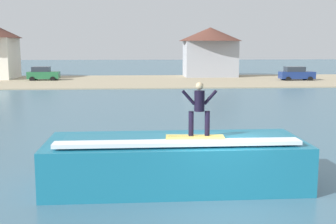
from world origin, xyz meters
TOP-DOWN VIEW (x-y plane):
  - ground_plane at (0.00, 0.00)m, footprint 260.00×260.00m
  - wave_crest at (-1.31, 1.43)m, footprint 8.31×3.22m
  - surfboard at (-0.76, 0.81)m, footprint 1.84×0.67m
  - surfer at (-0.61, 0.89)m, footprint 1.12×0.32m
  - shoreline_bank at (0.00, 43.60)m, footprint 120.00×19.75m
  - car_near_shore at (-14.49, 45.07)m, footprint 3.97×2.06m
  - car_far_shore at (18.06, 42.68)m, footprint 4.40×2.03m
  - house_gabled_white at (8.11, 50.37)m, footprint 9.08×9.08m

SIDE VIEW (x-z plane):
  - ground_plane at x=0.00m, z-range 0.00..0.00m
  - shoreline_bank at x=0.00m, z-range 0.00..0.13m
  - wave_crest at x=-1.31m, z-range -0.05..1.66m
  - car_near_shore at x=-14.49m, z-range 0.01..1.87m
  - car_far_shore at x=18.06m, z-range 0.02..1.88m
  - surfboard at x=-0.76m, z-range 1.71..1.77m
  - surfer at x=-0.61m, z-range 1.86..3.54m
  - house_gabled_white at x=8.11m, z-range 0.63..7.73m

